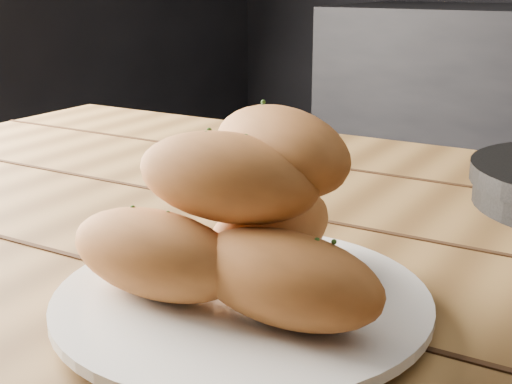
{
  "coord_description": "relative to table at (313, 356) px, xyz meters",
  "views": [
    {
      "loc": [
        -0.42,
        -0.58,
        0.99
      ],
      "look_at": [
        -0.67,
        -0.16,
        0.84
      ],
      "focal_mm": 50.0,
      "sensor_mm": 36.0,
      "label": 1
    }
  ],
  "objects": [
    {
      "name": "plate",
      "position": [
        -0.0,
        -0.12,
        0.1
      ],
      "size": [
        0.28,
        0.28,
        0.02
      ],
      "color": "white",
      "rests_on": "table"
    },
    {
      "name": "bread_rolls",
      "position": [
        -0.0,
        -0.12,
        0.17
      ],
      "size": [
        0.25,
        0.19,
        0.13
      ],
      "color": "#A8622E",
      "rests_on": "plate"
    },
    {
      "name": "table",
      "position": [
        0.0,
        0.0,
        0.0
      ],
      "size": [
        1.46,
        0.99,
        0.75
      ],
      "color": "brown",
      "rests_on": "ground"
    }
  ]
}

